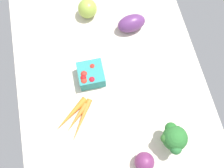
% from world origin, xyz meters
% --- Properties ---
extents(tablecloth, '(1.04, 0.76, 0.02)m').
position_xyz_m(tablecloth, '(0.00, 0.00, 0.01)').
color(tablecloth, beige).
rests_on(tablecloth, ground).
extents(carrot_bunch, '(0.17, 0.16, 0.03)m').
position_xyz_m(carrot_bunch, '(0.10, -0.16, 0.03)').
color(carrot_bunch, orange).
rests_on(carrot_bunch, tablecloth).
extents(heirloom_tomato_green, '(0.08, 0.08, 0.08)m').
position_xyz_m(heirloom_tomato_green, '(-0.36, -0.03, 0.06)').
color(heirloom_tomato_green, '#97B242').
rests_on(heirloom_tomato_green, tablecloth).
extents(eggplant, '(0.09, 0.13, 0.07)m').
position_xyz_m(eggplant, '(-0.25, 0.14, 0.06)').
color(eggplant, '#61316D').
rests_on(eggplant, tablecloth).
extents(broccoli_head, '(0.11, 0.10, 0.12)m').
position_xyz_m(broccoli_head, '(0.26, 0.17, 0.10)').
color(broccoli_head, '#A4C673').
rests_on(broccoli_head, tablecloth).
extents(red_onion_near_basket, '(0.07, 0.07, 0.07)m').
position_xyz_m(red_onion_near_basket, '(0.32, 0.05, 0.06)').
color(red_onion_near_basket, '#6F2B5D').
rests_on(red_onion_near_basket, tablecloth).
extents(berry_basket, '(0.10, 0.10, 0.07)m').
position_xyz_m(berry_basket, '(-0.05, -0.08, 0.05)').
color(berry_basket, teal).
rests_on(berry_basket, tablecloth).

